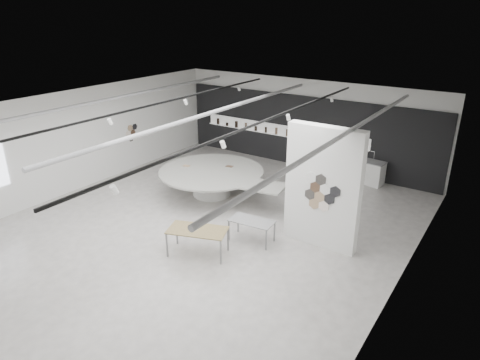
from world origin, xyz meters
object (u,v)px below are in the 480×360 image
Objects in this scene: sample_table_wood at (197,231)px; partition_column at (323,188)px; display_island at (213,179)px; sample_table_stone at (252,222)px; kitchen_counter at (363,171)px.

partition_column is at bearing 43.05° from sample_table_wood.
sample_table_wood is at bearing -67.71° from display_island.
partition_column is at bearing -21.94° from display_island.
kitchen_counter is (1.18, 6.52, -0.15)m from sample_table_stone.
partition_column is 2.62× the size of sample_table_stone.
partition_column is 0.67× the size of display_island.
display_island is (-4.77, 1.11, -1.16)m from partition_column.
partition_column is 5.03m from display_island.
kitchen_counter is (4.20, 4.44, -0.17)m from display_island.
sample_table_stone is 6.62m from kitchen_counter.
partition_column is at bearing 28.95° from sample_table_stone.
sample_table_wood is at bearing -97.29° from kitchen_counter.
kitchen_counter reaches higher than display_island.
display_island is at bearing 121.16° from sample_table_wood.
kitchen_counter is (2.05, 7.99, -0.24)m from sample_table_wood.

